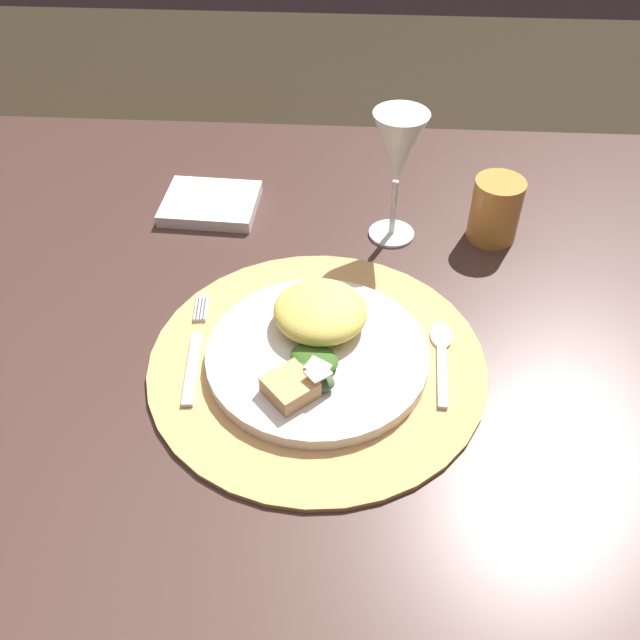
{
  "coord_description": "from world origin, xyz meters",
  "views": [
    {
      "loc": [
        0.06,
        -0.58,
        1.29
      ],
      "look_at": [
        0.02,
        -0.0,
        0.74
      ],
      "focal_mm": 39.29,
      "sensor_mm": 36.0,
      "label": 1
    }
  ],
  "objects_px": {
    "fork": "(195,352)",
    "amber_tumbler": "(495,210)",
    "wine_glass": "(398,152)",
    "dinner_plate": "(317,356)",
    "spoon": "(442,349)",
    "dining_table": "(302,409)",
    "napkin": "(211,204)"
  },
  "relations": [
    {
      "from": "dining_table",
      "to": "spoon",
      "type": "relative_size",
      "value": 10.5
    },
    {
      "from": "spoon",
      "to": "napkin",
      "type": "xyz_separation_m",
      "value": [
        -0.31,
        0.27,
        0.0
      ]
    },
    {
      "from": "spoon",
      "to": "amber_tumbler",
      "type": "height_order",
      "value": "amber_tumbler"
    },
    {
      "from": "fork",
      "to": "wine_glass",
      "type": "bearing_deg",
      "value": 47.56
    },
    {
      "from": "napkin",
      "to": "wine_glass",
      "type": "xyz_separation_m",
      "value": [
        0.25,
        -0.05,
        0.12
      ]
    },
    {
      "from": "dining_table",
      "to": "wine_glass",
      "type": "xyz_separation_m",
      "value": [
        0.11,
        0.19,
        0.27
      ]
    },
    {
      "from": "dining_table",
      "to": "spoon",
      "type": "height_order",
      "value": "spoon"
    },
    {
      "from": "wine_glass",
      "to": "amber_tumbler",
      "type": "xyz_separation_m",
      "value": [
        0.13,
        0.0,
        -0.08
      ]
    },
    {
      "from": "dinner_plate",
      "to": "amber_tumbler",
      "type": "height_order",
      "value": "amber_tumbler"
    },
    {
      "from": "dining_table",
      "to": "amber_tumbler",
      "type": "height_order",
      "value": "amber_tumbler"
    },
    {
      "from": "spoon",
      "to": "amber_tumbler",
      "type": "relative_size",
      "value": 1.49
    },
    {
      "from": "dinner_plate",
      "to": "fork",
      "type": "relative_size",
      "value": 1.41
    },
    {
      "from": "fork",
      "to": "amber_tumbler",
      "type": "bearing_deg",
      "value": 34.86
    },
    {
      "from": "dining_table",
      "to": "wine_glass",
      "type": "relative_size",
      "value": 7.55
    },
    {
      "from": "dining_table",
      "to": "wine_glass",
      "type": "height_order",
      "value": "wine_glass"
    },
    {
      "from": "fork",
      "to": "spoon",
      "type": "xyz_separation_m",
      "value": [
        0.27,
        0.02,
        0.0
      ]
    },
    {
      "from": "fork",
      "to": "napkin",
      "type": "height_order",
      "value": "napkin"
    },
    {
      "from": "dinner_plate",
      "to": "amber_tumbler",
      "type": "relative_size",
      "value": 2.84
    },
    {
      "from": "dining_table",
      "to": "dinner_plate",
      "type": "height_order",
      "value": "dinner_plate"
    },
    {
      "from": "amber_tumbler",
      "to": "dinner_plate",
      "type": "bearing_deg",
      "value": -131.18
    },
    {
      "from": "dinner_plate",
      "to": "fork",
      "type": "xyz_separation_m",
      "value": [
        -0.14,
        0.0,
        -0.01
      ]
    },
    {
      "from": "dinner_plate",
      "to": "spoon",
      "type": "distance_m",
      "value": 0.14
    },
    {
      "from": "fork",
      "to": "spoon",
      "type": "bearing_deg",
      "value": 4.51
    },
    {
      "from": "napkin",
      "to": "dinner_plate",
      "type": "bearing_deg",
      "value": -59.8
    },
    {
      "from": "wine_glass",
      "to": "amber_tumbler",
      "type": "bearing_deg",
      "value": 2.15
    },
    {
      "from": "napkin",
      "to": "amber_tumbler",
      "type": "relative_size",
      "value": 1.52
    },
    {
      "from": "wine_glass",
      "to": "dinner_plate",
      "type": "bearing_deg",
      "value": -109.15
    },
    {
      "from": "wine_glass",
      "to": "amber_tumbler",
      "type": "relative_size",
      "value": 2.07
    },
    {
      "from": "fork",
      "to": "amber_tumbler",
      "type": "xyz_separation_m",
      "value": [
        0.35,
        0.25,
        0.03
      ]
    },
    {
      "from": "dining_table",
      "to": "spoon",
      "type": "bearing_deg",
      "value": -10.32
    },
    {
      "from": "spoon",
      "to": "wine_glass",
      "type": "distance_m",
      "value": 0.25
    },
    {
      "from": "dinner_plate",
      "to": "spoon",
      "type": "bearing_deg",
      "value": 9.9
    }
  ]
}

